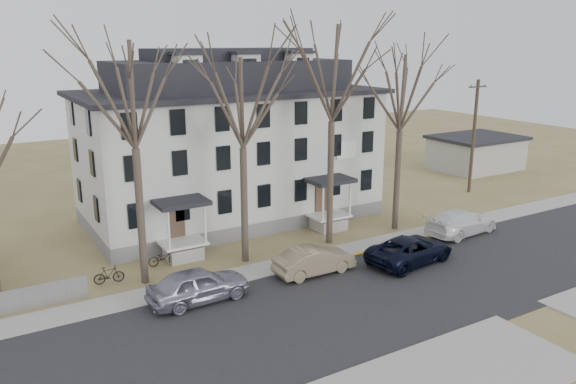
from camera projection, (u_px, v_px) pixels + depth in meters
ground at (427, 306)px, 27.40m from camera, size 120.00×120.00×0.00m
main_road at (399, 291)px, 29.06m from camera, size 120.00×10.00×0.04m
far_sidewalk at (332, 254)px, 34.04m from camera, size 120.00×2.00×0.08m
yellow_curb at (405, 244)px, 35.76m from camera, size 14.00×0.25×0.06m
boarding_house at (230, 145)px, 39.91m from camera, size 20.80×12.36×12.05m
distant_building at (476, 152)px, 56.39m from camera, size 8.50×6.50×3.35m
tree_far_left at (131, 87)px, 27.41m from camera, size 8.40×8.40×13.72m
tree_mid_left at (242, 96)px, 30.57m from camera, size 7.80×7.80×12.74m
tree_center at (333, 66)px, 33.14m from camera, size 9.00×9.00×14.70m
tree_mid_right at (402, 88)px, 36.24m from camera, size 7.80×7.80×12.74m
utility_pole_far at (474, 135)px, 46.87m from camera, size 2.00×0.28×9.50m
car_silver at (198, 286)px, 27.65m from camera, size 5.13×2.20×1.73m
car_tan at (314, 261)px, 30.99m from camera, size 4.67×1.65×1.54m
car_navy at (410, 250)px, 32.53m from camera, size 5.89×3.26×1.56m
car_white at (461, 222)px, 37.40m from camera, size 5.85×2.86×1.64m
bicycle_left at (164, 258)px, 32.21m from camera, size 1.81×0.82×0.92m
bicycle_right at (109, 276)px, 29.79m from camera, size 1.63×0.66×0.95m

